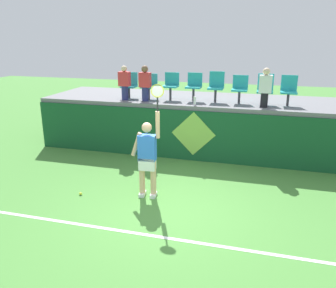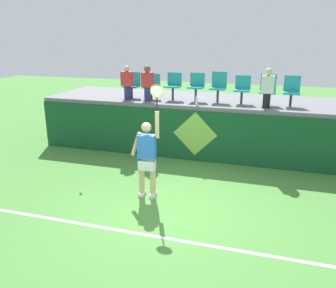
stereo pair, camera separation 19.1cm
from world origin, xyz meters
name	(u,v)px [view 1 (the left image)]	position (x,y,z in m)	size (l,w,h in m)	color
ground_plane	(168,212)	(0.00, 0.00, 0.00)	(40.00, 40.00, 0.00)	#478438
court_back_wall	(198,136)	(0.00, 3.25, 0.73)	(10.14, 0.20, 1.47)	#144C28
spectator_platform	(207,101)	(0.00, 4.52, 1.53)	(10.14, 2.64, 0.12)	slate
court_baseline_stripe	(154,236)	(0.00, -0.95, 0.00)	(9.13, 0.08, 0.01)	white
tennis_player	(148,156)	(-0.63, 0.59, 0.97)	(0.75, 0.29, 2.54)	white
tennis_ball	(81,194)	(-2.14, 0.22, 0.03)	(0.07, 0.07, 0.07)	#D1E533
water_bottle	(195,101)	(-0.15, 3.35, 1.71)	(0.07, 0.07, 0.25)	white
stadium_chair_0	(130,84)	(-2.38, 4.04, 2.02)	(0.44, 0.42, 0.79)	#38383D
stadium_chair_1	(149,85)	(-1.72, 4.03, 2.02)	(0.44, 0.42, 0.77)	#38383D
stadium_chair_2	(171,84)	(-1.03, 4.03, 2.06)	(0.44, 0.42, 0.82)	#38383D
stadium_chair_3	(194,85)	(-0.32, 4.03, 2.07)	(0.44, 0.42, 0.83)	#38383D
stadium_chair_4	(216,85)	(0.34, 4.04, 2.08)	(0.44, 0.42, 0.89)	#38383D
stadium_chair_5	(240,88)	(1.03, 4.03, 2.04)	(0.44, 0.42, 0.80)	#38383D
stadium_chair_6	(265,88)	(1.73, 4.04, 2.05)	(0.44, 0.42, 0.86)	#38383D
stadium_chair_7	(289,89)	(2.37, 4.04, 2.05)	(0.44, 0.42, 0.84)	#38383D
spectator_0	(125,82)	(-2.38, 3.63, 2.12)	(0.34, 0.20, 1.03)	navy
spectator_1	(265,87)	(1.73, 3.62, 2.14)	(0.34, 0.20, 1.07)	black
spectator_2	(145,83)	(-1.72, 3.63, 2.14)	(0.34, 0.20, 1.05)	navy
wall_signage_mount	(193,160)	(-0.13, 3.14, 0.00)	(1.27, 0.01, 1.44)	#144C28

